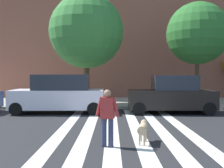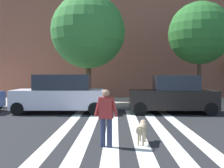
{
  "view_description": "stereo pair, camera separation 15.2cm",
  "coord_description": "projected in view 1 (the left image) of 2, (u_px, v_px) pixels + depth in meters",
  "views": [
    {
      "loc": [
        0.02,
        -0.87,
        2.09
      ],
      "look_at": [
        0.02,
        8.66,
        1.71
      ],
      "focal_mm": 41.79,
      "sensor_mm": 36.0,
      "label": 1
    },
    {
      "loc": [
        0.17,
        -0.87,
        2.09
      ],
      "look_at": [
        0.02,
        8.66,
        1.71
      ],
      "focal_mm": 41.79,
      "sensor_mm": 36.0,
      "label": 2
    }
  ],
  "objects": [
    {
      "name": "parked_car_third_in_line",
      "position": [
        171.0,
        95.0,
        13.91
      ],
      "size": [
        4.5,
        2.04,
        2.0
      ],
      "color": "black",
      "rests_on": "ground_plane"
    },
    {
      "name": "street_tree_nearest",
      "position": [
        86.0,
        32.0,
        16.14
      ],
      "size": [
        4.59,
        4.59,
        6.86
      ],
      "color": "#4C3823",
      "rests_on": "sidewalk_far"
    },
    {
      "name": "ground_plane",
      "position": [
        111.0,
        141.0,
        8.14
      ],
      "size": [
        160.0,
        160.0,
        0.0
      ],
      "primitive_type": "plane",
      "color": "#232326"
    },
    {
      "name": "street_tree_middle",
      "position": [
        197.0,
        34.0,
        16.16
      ],
      "size": [
        3.84,
        3.84,
        6.36
      ],
      "color": "#4C3823",
      "rests_on": "sidewalk_far"
    },
    {
      "name": "sidewalk_far",
      "position": [
        112.0,
        102.0,
        18.32
      ],
      "size": [
        80.0,
        6.0,
        0.15
      ],
      "primitive_type": "cube",
      "color": "#A59E92",
      "rests_on": "ground_plane"
    },
    {
      "name": "pedestrian_dog_walker",
      "position": [
        107.0,
        115.0,
        7.39
      ],
      "size": [
        0.71,
        0.31,
        1.64
      ],
      "color": "#282D4C",
      "rests_on": "ground_plane"
    },
    {
      "name": "dog_on_leash",
      "position": [
        143.0,
        128.0,
        7.83
      ],
      "size": [
        0.41,
        1.09,
        0.65
      ],
      "color": "tan",
      "rests_on": "ground_plane"
    },
    {
      "name": "crosswalk_stripes",
      "position": [
        126.0,
        140.0,
        8.14
      ],
      "size": [
        4.95,
        13.78,
        0.01
      ],
      "color": "silver",
      "rests_on": "ground_plane"
    },
    {
      "name": "parked_car_behind_first",
      "position": [
        59.0,
        94.0,
        13.91
      ],
      "size": [
        4.88,
        2.13,
        2.05
      ],
      "color": "silver",
      "rests_on": "ground_plane"
    }
  ]
}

